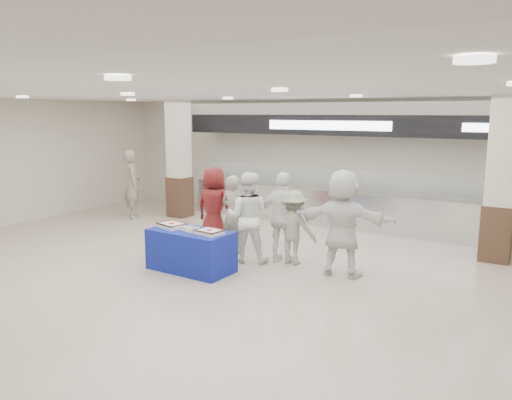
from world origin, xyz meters
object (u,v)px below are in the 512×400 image
Objects in this scene: display_table at (191,250)px; sheet_cake_right at (209,231)px; chef_short at (283,218)px; soldier_a at (234,214)px; cupcake_tray at (192,229)px; civilian_white at (343,223)px; soldier_b at (293,227)px; sheet_cake_left at (172,225)px; civilian_maroon at (214,207)px; chef_tall at (248,217)px; soldier_bg at (132,184)px.

sheet_cake_right is (0.46, -0.03, 0.42)m from display_table.
chef_short is at bearing 49.97° from display_table.
chef_short reaches higher than soldier_a.
cupcake_tray is at bearing 42.95° from chef_short.
civilian_white reaches higher than display_table.
soldier_b is at bearing 45.92° from display_table.
soldier_a is (-0.48, 1.45, 0.01)m from sheet_cake_right.
sheet_cake_left is 1.56m from civilian_maroon.
chef_tall reaches higher than cupcake_tray.
cupcake_tray is at bearing 109.84° from civilian_maroon.
chef_short reaches higher than sheet_cake_left.
sheet_cake_left is 0.49m from cupcake_tray.
chef_short is (0.62, 0.29, 0.00)m from chef_tall.
soldier_b reaches higher than display_table.
soldier_a is at bearing 73.02° from sheet_cake_left.
civilian_white reaches higher than soldier_b.
display_table is at bearing -172.90° from soldier_bg.
display_table is 1.86m from chef_short.
civilian_white reaches higher than sheet_cake_left.
civilian_maroon is at bearing -42.42° from chef_tall.
sheet_cake_right is 1.68m from soldier_b.
civilian_maroon is (-0.62, 1.56, 0.49)m from display_table.
soldier_b is (1.41, -0.05, -0.10)m from soldier_a.
soldier_a is 2.49m from civilian_white.
chef_tall is at bearing 17.67° from soldier_b.
soldier_a is 1.21m from chef_short.
civilian_white is at bearing 166.53° from chef_short.
sheet_cake_left is at bearing -179.64° from display_table.
cupcake_tray is at bearing 44.23° from chef_tall.
sheet_cake_left is 2.29m from soldier_b.
civilian_maroon is (-1.08, 1.59, 0.07)m from sheet_cake_right.
soldier_b is at bearing 45.46° from cupcake_tray.
civilian_maroon is 1.82m from chef_short.
soldier_bg is at bearing -15.19° from soldier_a.
soldier_a reaches higher than soldier_b.
chef_short reaches higher than soldier_b.
sheet_cake_right is 0.28× the size of chef_tall.
civilian_white is at bearing 177.14° from soldier_a.
cupcake_tray is (-0.42, 0.03, -0.01)m from sheet_cake_right.
civilian_white is at bearing 26.36° from cupcake_tray.
sheet_cake_left is 0.32× the size of chef_tall.
civilian_white is at bearing 170.06° from civilian_maroon.
cupcake_tray is 0.26× the size of chef_tall.
soldier_b reaches higher than sheet_cake_left.
chef_tall is 0.92× the size of civilian_white.
sheet_cake_left is at bearing 32.45° from chef_short.
display_table is 1.48m from soldier_a.
civilian_maroon reaches higher than display_table.
sheet_cake_left is 1.46m from chef_tall.
chef_tall is 0.68m from chef_short.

